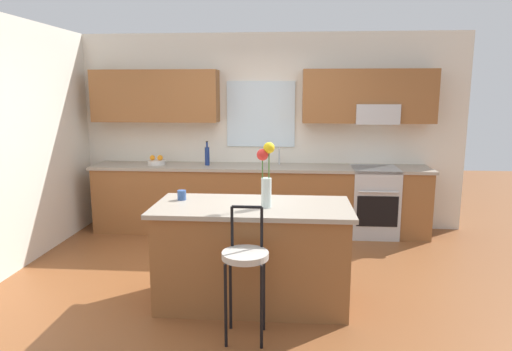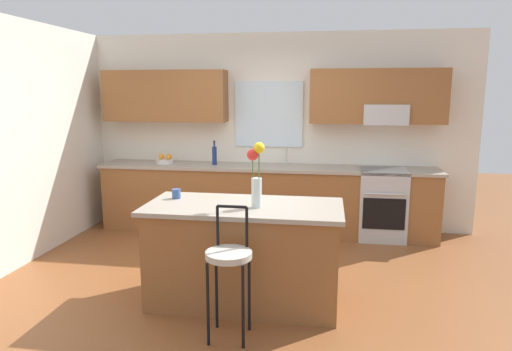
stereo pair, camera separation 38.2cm
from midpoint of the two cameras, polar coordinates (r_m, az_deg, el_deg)
ground_plane at (r=4.80m, az=-3.45°, el=-13.04°), size 14.00×14.00×0.00m
wall_left at (r=5.67m, az=-29.75°, el=3.38°), size 0.12×4.60×2.70m
back_wall_assembly at (r=6.38m, az=-0.86°, el=6.84°), size 5.60×0.50×2.70m
counter_run at (r=6.26m, az=-1.33°, el=-2.91°), size 4.56×0.64×0.92m
sink_faucet at (r=6.27m, az=1.18°, el=2.65°), size 0.02×0.13×0.23m
oven_range at (r=6.27m, az=12.80°, el=-3.20°), size 0.60×0.64×0.92m
kitchen_island at (r=4.20m, az=-3.09°, el=-9.77°), size 1.75×0.83×0.92m
bar_stool_near at (r=3.56m, az=-4.48°, el=-10.66°), size 0.36×0.36×1.04m
flower_vase at (r=3.91m, az=-1.54°, el=0.24°), size 0.15×0.10×0.57m
mug_ceramic at (r=4.33m, az=-11.78°, el=-2.43°), size 0.08×0.08×0.09m
fruit_bowl_oranges at (r=6.47m, az=-14.00°, el=1.70°), size 0.24×0.24×0.13m
bottle_olive_oil at (r=6.26m, az=-7.87°, el=2.48°), size 0.06×0.06×0.33m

